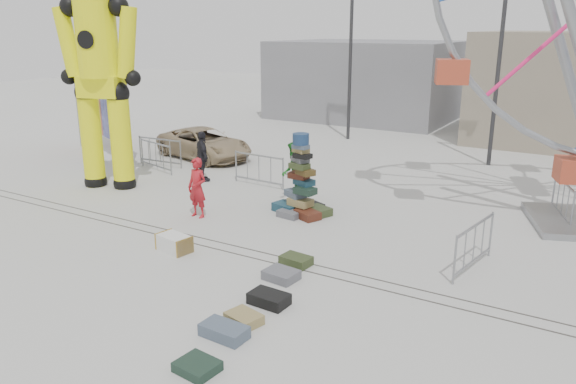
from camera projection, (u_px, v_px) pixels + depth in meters
The scene contains 25 objects.
ground at pixel (229, 265), 12.83m from camera, with size 90.00×90.00×0.00m, color #9E9E99.
track_line_near at pixel (244, 256), 13.32m from camera, with size 40.00×0.04×0.01m, color #47443F.
track_line_far at pixel (254, 250), 13.65m from camera, with size 40.00×0.04×0.01m, color #47443F.
building_left at pixel (368, 79), 33.26m from camera, with size 10.00×8.00×4.40m, color gray.
lamp_post_right at pixel (503, 47), 20.74m from camera, with size 1.41×0.25×8.00m.
lamp_post_left at pixel (353, 43), 25.82m from camera, with size 1.41×0.25×8.00m.
suitcase_tower at pixel (301, 192), 16.17m from camera, with size 1.81×1.50×2.37m.
crash_test_dummy at pixel (100, 71), 18.00m from camera, with size 2.90×1.38×7.34m.
banner_scaffold at pixel (99, 92), 23.10m from camera, with size 4.71×2.72×3.48m.
steamer_trunk at pixel (174, 243), 13.58m from camera, with size 0.85×0.49×0.40m, color silver.
row_case_0 at pixel (296, 260), 12.81m from camera, with size 0.69×0.47×0.21m, color #364321.
row_case_1 at pixel (281, 275), 12.07m from camera, with size 0.70×0.56×0.21m, color slate.
row_case_2 at pixel (269, 299), 10.99m from camera, with size 0.78×0.50×0.23m, color black.
row_case_3 at pixel (244, 318), 10.30m from camera, with size 0.64×0.48×0.19m, color #9B874F.
row_case_4 at pixel (224, 331), 9.83m from camera, with size 0.85×0.47×0.23m, color #4F5E71.
row_case_5 at pixel (197, 366), 8.86m from camera, with size 0.64×0.55×0.16m, color #1C3227.
barricade_dummy_a at pixel (160, 152), 21.78m from camera, with size 2.00×0.10×1.10m, color gray, non-canonical shape.
barricade_dummy_b at pixel (156, 156), 21.06m from camera, with size 2.00×0.10×1.10m, color gray, non-canonical shape.
barricade_dummy_c at pixel (259, 170), 19.06m from camera, with size 2.00×0.10×1.10m, color gray, non-canonical shape.
barricade_wheel_front at pixel (474, 246), 12.45m from camera, with size 2.00×0.10×1.10m, color gray, non-canonical shape.
barricade_wheel_back at pixel (563, 200), 15.73m from camera, with size 2.00×0.10×1.10m, color gray, non-canonical shape.
pedestrian_red at pixel (197, 188), 15.83m from camera, with size 0.63×0.41×1.72m, color #AA1820.
pedestrian_green at pixel (294, 173), 16.99m from camera, with size 0.94×0.73×1.93m, color #18611C.
pedestrian_black at pixel (202, 156), 19.51m from camera, with size 1.04×0.43×1.77m, color black.
parked_suv at pixel (204, 143), 23.01m from camera, with size 2.04×4.43×1.23m, color #9D8765.
Camera 1 is at (7.21, -9.46, 5.25)m, focal length 35.00 mm.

